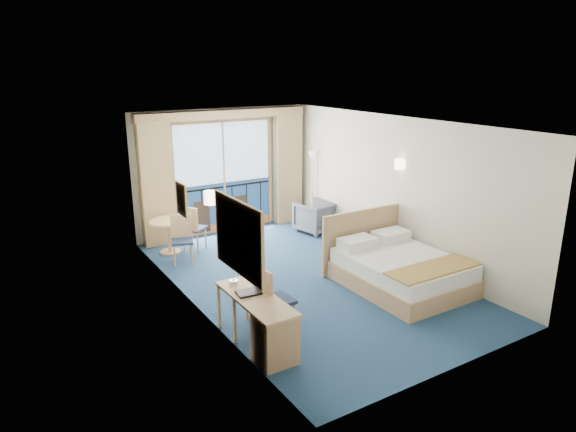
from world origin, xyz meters
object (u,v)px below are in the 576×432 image
object	(u,v)px
nightstand	(377,244)
desk_chair	(271,296)
bed	(399,269)
floor_lamp	(312,170)
desk	(271,331)
round_table	(169,228)
armchair	(315,217)
table_chair_b	(182,236)
table_chair_a	(192,226)

from	to	relation	value
nightstand	desk_chair	world-z (taller)	desk_chair
bed	floor_lamp	bearing A→B (deg)	79.01
nightstand	floor_lamp	world-z (taller)	floor_lamp
bed	desk	xyz separation A→B (m)	(-2.92, -0.80, 0.07)
floor_lamp	round_table	bearing A→B (deg)	-179.13
desk_chair	round_table	distance (m)	3.82
armchair	desk	world-z (taller)	armchair
table_chair_b	bed	bearing A→B (deg)	-30.03
desk	desk_chair	xyz separation A→B (m)	(0.31, 0.53, 0.18)
floor_lamp	table_chair_a	bearing A→B (deg)	-176.35
bed	desk	bearing A→B (deg)	-164.68
bed	desk	distance (m)	3.03
desk_chair	table_chair_a	world-z (taller)	desk_chair
bed	armchair	size ratio (longest dim) A/B	2.75
bed	armchair	bearing A→B (deg)	81.49
floor_lamp	round_table	size ratio (longest dim) A/B	2.32
desk	round_table	distance (m)	4.36
bed	desk_chair	distance (m)	2.63
armchair	desk	distance (m)	5.20
desk	table_chair_b	bearing A→B (deg)	86.40
bed	round_table	distance (m)	4.48
table_chair_a	table_chair_b	world-z (taller)	table_chair_a
floor_lamp	table_chair_a	distance (m)	3.11
bed	armchair	world-z (taller)	bed
armchair	table_chair_a	distance (m)	2.79
floor_lamp	table_chair_b	distance (m)	3.54
table_chair_a	table_chair_b	xyz separation A→B (m)	(-0.38, -0.47, -0.01)
bed	floor_lamp	distance (m)	3.81
floor_lamp	desk	xyz separation A→B (m)	(-3.62, -4.41, -0.92)
desk	armchair	bearing A→B (deg)	49.32
desk	round_table	world-z (taller)	desk
nightstand	armchair	xyz separation A→B (m)	(-0.13, 1.92, 0.09)
desk	desk_chair	distance (m)	0.64
floor_lamp	desk_chair	size ratio (longest dim) A/B	1.73
floor_lamp	table_chair_b	bearing A→B (deg)	-169.01
armchair	table_chair_a	bearing A→B (deg)	-17.99
desk	table_chair_a	size ratio (longest dim) A/B	1.57
table_chair_a	desk_chair	bearing A→B (deg)	136.94
armchair	nightstand	bearing A→B (deg)	81.59
nightstand	bed	bearing A→B (deg)	-116.31
armchair	round_table	bearing A→B (deg)	-19.73
desk	table_chair_a	bearing A→B (deg)	81.64
round_table	table_chair_a	xyz separation A→B (m)	(0.42, -0.14, 0.02)
bed	table_chair_b	size ratio (longest dim) A/B	2.31
bed	table_chair_b	bearing A→B (deg)	132.29
table_chair_b	desk	bearing A→B (deg)	-75.92
bed	table_chair_a	bearing A→B (deg)	123.95
nightstand	armchair	distance (m)	1.93
round_table	floor_lamp	bearing A→B (deg)	0.87
nightstand	desk	size ratio (longest dim) A/B	0.35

